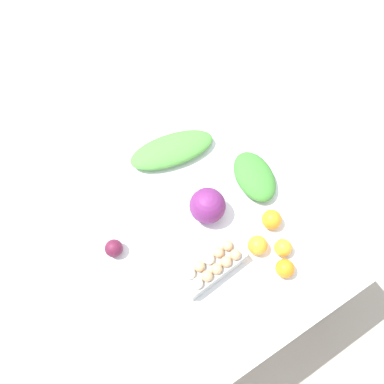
{
  "coord_description": "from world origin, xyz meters",
  "views": [
    {
      "loc": [
        -0.61,
        0.38,
        2.1
      ],
      "look_at": [
        0.0,
        0.0,
        0.76
      ],
      "focal_mm": 35.0,
      "sensor_mm": 36.0,
      "label": 1
    }
  ],
  "objects_px": {
    "cabbage_purple": "(208,206)",
    "beet_root": "(114,248)",
    "greens_bunch_dandelion": "(172,150)",
    "orange_2": "(285,268)",
    "orange_3": "(258,245)",
    "orange_1": "(272,219)",
    "orange_0": "(283,248)",
    "greens_bunch_beet_tops": "(254,176)",
    "egg_carton": "(212,266)"
  },
  "relations": [
    {
      "from": "greens_bunch_beet_tops",
      "to": "orange_2",
      "type": "relative_size",
      "value": 3.48
    },
    {
      "from": "orange_3",
      "to": "orange_2",
      "type": "bearing_deg",
      "value": -165.31
    },
    {
      "from": "greens_bunch_dandelion",
      "to": "orange_1",
      "type": "bearing_deg",
      "value": -161.75
    },
    {
      "from": "egg_carton",
      "to": "greens_bunch_beet_tops",
      "type": "height_order",
      "value": "egg_carton"
    },
    {
      "from": "beet_root",
      "to": "orange_0",
      "type": "relative_size",
      "value": 1.01
    },
    {
      "from": "cabbage_purple",
      "to": "greens_bunch_beet_tops",
      "type": "height_order",
      "value": "cabbage_purple"
    },
    {
      "from": "greens_bunch_beet_tops",
      "to": "egg_carton",
      "type": "bearing_deg",
      "value": 122.73
    },
    {
      "from": "beet_root",
      "to": "orange_0",
      "type": "height_order",
      "value": "same"
    },
    {
      "from": "egg_carton",
      "to": "greens_bunch_dandelion",
      "type": "relative_size",
      "value": 0.7
    },
    {
      "from": "beet_root",
      "to": "orange_3",
      "type": "height_order",
      "value": "orange_3"
    },
    {
      "from": "greens_bunch_dandelion",
      "to": "orange_2",
      "type": "xyz_separation_m",
      "value": [
        -0.67,
        -0.09,
        0.0
      ]
    },
    {
      "from": "orange_2",
      "to": "orange_3",
      "type": "relative_size",
      "value": 0.94
    },
    {
      "from": "beet_root",
      "to": "orange_1",
      "type": "height_order",
      "value": "orange_1"
    },
    {
      "from": "greens_bunch_dandelion",
      "to": "beet_root",
      "type": "bearing_deg",
      "value": 123.44
    },
    {
      "from": "cabbage_purple",
      "to": "greens_bunch_dandelion",
      "type": "xyz_separation_m",
      "value": [
        0.32,
        -0.03,
        -0.04
      ]
    },
    {
      "from": "cabbage_purple",
      "to": "egg_carton",
      "type": "bearing_deg",
      "value": 151.79
    },
    {
      "from": "greens_bunch_dandelion",
      "to": "orange_2",
      "type": "relative_size",
      "value": 5.33
    },
    {
      "from": "beet_root",
      "to": "greens_bunch_dandelion",
      "type": "bearing_deg",
      "value": -56.56
    },
    {
      "from": "beet_root",
      "to": "orange_3",
      "type": "xyz_separation_m",
      "value": [
        -0.27,
        -0.46,
        0.0
      ]
    },
    {
      "from": "orange_1",
      "to": "orange_2",
      "type": "height_order",
      "value": "orange_1"
    },
    {
      "from": "beet_root",
      "to": "egg_carton",
      "type": "bearing_deg",
      "value": -132.89
    },
    {
      "from": "orange_1",
      "to": "orange_3",
      "type": "relative_size",
      "value": 1.04
    },
    {
      "from": "orange_0",
      "to": "orange_2",
      "type": "xyz_separation_m",
      "value": [
        -0.07,
        0.04,
        0.0
      ]
    },
    {
      "from": "greens_bunch_dandelion",
      "to": "orange_3",
      "type": "xyz_separation_m",
      "value": [
        -0.54,
        -0.05,
        0.0
      ]
    },
    {
      "from": "beet_root",
      "to": "orange_3",
      "type": "bearing_deg",
      "value": -120.55
    },
    {
      "from": "orange_0",
      "to": "orange_3",
      "type": "bearing_deg",
      "value": 53.3
    },
    {
      "from": "egg_carton",
      "to": "orange_1",
      "type": "relative_size",
      "value": 3.34
    },
    {
      "from": "orange_3",
      "to": "beet_root",
      "type": "bearing_deg",
      "value": 59.45
    },
    {
      "from": "greens_bunch_dandelion",
      "to": "greens_bunch_beet_tops",
      "type": "bearing_deg",
      "value": -143.27
    },
    {
      "from": "orange_1",
      "to": "orange_3",
      "type": "distance_m",
      "value": 0.12
    },
    {
      "from": "greens_bunch_dandelion",
      "to": "orange_3",
      "type": "height_order",
      "value": "orange_3"
    },
    {
      "from": "greens_bunch_dandelion",
      "to": "beet_root",
      "type": "height_order",
      "value": "beet_root"
    },
    {
      "from": "beet_root",
      "to": "orange_1",
      "type": "relative_size",
      "value": 0.88
    },
    {
      "from": "orange_0",
      "to": "greens_bunch_dandelion",
      "type": "bearing_deg",
      "value": 12.15
    },
    {
      "from": "orange_1",
      "to": "orange_3",
      "type": "height_order",
      "value": "orange_1"
    },
    {
      "from": "egg_carton",
      "to": "greens_bunch_dandelion",
      "type": "bearing_deg",
      "value": -109.92
    },
    {
      "from": "orange_2",
      "to": "greens_bunch_dandelion",
      "type": "bearing_deg",
      "value": 7.27
    },
    {
      "from": "egg_carton",
      "to": "greens_bunch_beet_tops",
      "type": "xyz_separation_m",
      "value": [
        0.23,
        -0.36,
        -0.01
      ]
    },
    {
      "from": "beet_root",
      "to": "greens_bunch_beet_tops",
      "type": "bearing_deg",
      "value": -92.21
    },
    {
      "from": "orange_1",
      "to": "orange_2",
      "type": "bearing_deg",
      "value": 157.14
    },
    {
      "from": "greens_bunch_beet_tops",
      "to": "beet_root",
      "type": "bearing_deg",
      "value": 87.79
    },
    {
      "from": "beet_root",
      "to": "orange_1",
      "type": "bearing_deg",
      "value": -110.84
    },
    {
      "from": "cabbage_purple",
      "to": "beet_root",
      "type": "height_order",
      "value": "cabbage_purple"
    },
    {
      "from": "orange_3",
      "to": "orange_0",
      "type": "bearing_deg",
      "value": -126.7
    },
    {
      "from": "orange_0",
      "to": "cabbage_purple",
      "type": "bearing_deg",
      "value": 29.14
    },
    {
      "from": "greens_bunch_dandelion",
      "to": "beet_root",
      "type": "relative_size",
      "value": 5.48
    },
    {
      "from": "cabbage_purple",
      "to": "beet_root",
      "type": "xyz_separation_m",
      "value": [
        0.05,
        0.38,
        -0.04
      ]
    },
    {
      "from": "beet_root",
      "to": "orange_1",
      "type": "distance_m",
      "value": 0.61
    },
    {
      "from": "greens_bunch_beet_tops",
      "to": "orange_2",
      "type": "xyz_separation_m",
      "value": [
        -0.37,
        0.13,
        -0.0
      ]
    },
    {
      "from": "greens_bunch_beet_tops",
      "to": "beet_root",
      "type": "distance_m",
      "value": 0.63
    }
  ]
}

